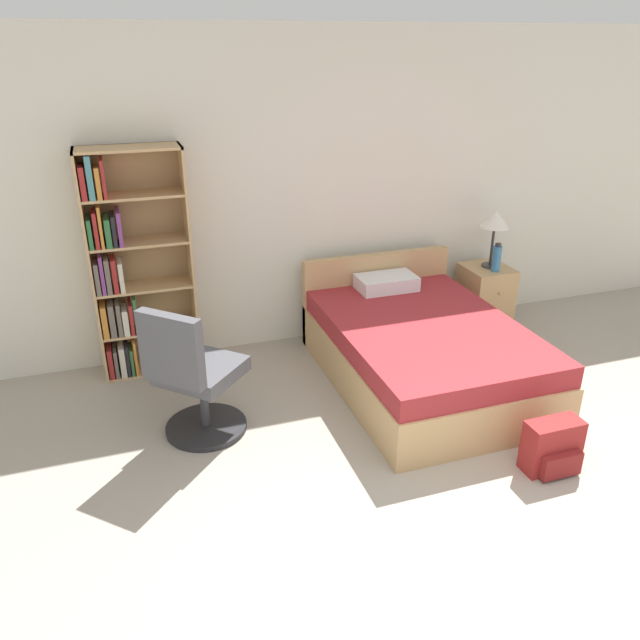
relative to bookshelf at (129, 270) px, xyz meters
The scene contains 9 objects.
ground_plane 3.52m from the bookshelf, 62.60° to the right, with size 14.00×14.00×0.00m, color #A39989.
wall_back 1.64m from the bookshelf, ahead, with size 9.00×0.06×2.60m.
bookshelf is the anchor object (origin of this frame).
bed 2.33m from the bookshelf, 22.69° to the right, with size 1.35×1.96×0.77m.
office_chair 1.21m from the bookshelf, 74.63° to the right, with size 0.72×0.72×0.98m.
nightstand 3.17m from the bookshelf, ahead, with size 0.40×0.45×0.58m.
table_lamp 3.14m from the bookshelf, ahead, with size 0.26×0.26×0.52m.
water_bottle 3.13m from the bookshelf, ahead, with size 0.08×0.08×0.26m.
backpack_red 3.26m from the bookshelf, 42.79° to the right, with size 0.36×0.22×0.34m.
Camera 1 is at (-1.63, -1.71, 2.48)m, focal length 35.00 mm.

